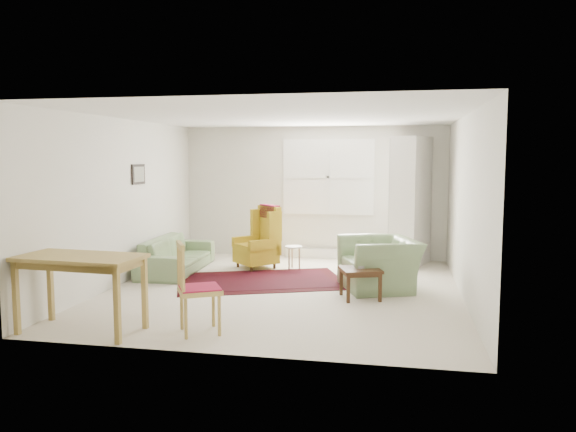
% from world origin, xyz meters
% --- Properties ---
extents(room, '(5.04, 5.54, 2.51)m').
position_xyz_m(room, '(0.02, 0.21, 1.26)').
color(room, beige).
rests_on(room, ground).
extents(rug, '(2.95, 2.44, 0.03)m').
position_xyz_m(rug, '(-0.47, 0.48, 0.01)').
color(rug, black).
rests_on(rug, ground).
extents(sofa, '(0.85, 1.99, 0.79)m').
position_xyz_m(sofa, '(-2.05, 0.96, 0.39)').
color(sofa, '#6E885A').
rests_on(sofa, ground).
extents(armchair, '(1.34, 1.42, 0.89)m').
position_xyz_m(armchair, '(1.35, 0.35, 0.45)').
color(armchair, '#6E885A').
rests_on(armchair, ground).
extents(wingback_chair, '(0.92, 0.92, 1.10)m').
position_xyz_m(wingback_chair, '(-0.80, 1.49, 0.55)').
color(wingback_chair, gold).
rests_on(wingback_chair, ground).
extents(coffee_table, '(0.65, 0.65, 0.42)m').
position_xyz_m(coffee_table, '(1.12, -0.29, 0.21)').
color(coffee_table, '#3B2212').
rests_on(coffee_table, ground).
extents(stool, '(0.33, 0.33, 0.40)m').
position_xyz_m(stool, '(-0.15, 1.56, 0.20)').
color(stool, white).
rests_on(stool, ground).
extents(cabinet, '(0.77, 1.02, 2.28)m').
position_xyz_m(cabinet, '(1.83, 2.35, 1.14)').
color(cabinet, silver).
rests_on(cabinet, ground).
extents(desk, '(1.39, 0.76, 0.85)m').
position_xyz_m(desk, '(-1.80, -2.35, 0.43)').
color(desk, '#AE9246').
rests_on(desk, ground).
extents(desk_chair, '(0.60, 0.60, 1.01)m').
position_xyz_m(desk_chair, '(-0.50, -2.14, 0.50)').
color(desk_chair, '#AE9246').
rests_on(desk_chair, ground).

